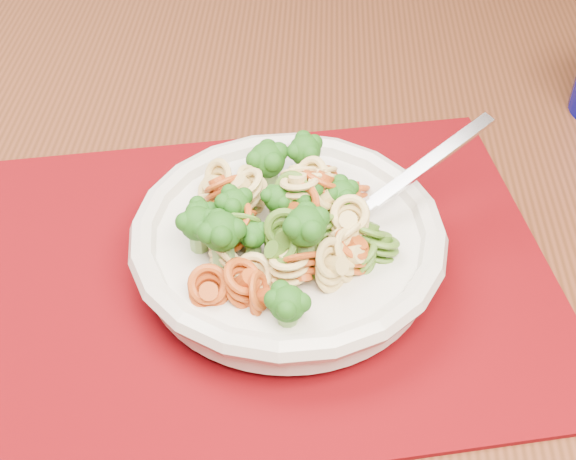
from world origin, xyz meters
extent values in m
cube|color=#562A18|center=(-0.01, 0.29, 0.74)|extent=(1.53, 1.22, 0.04)
cube|color=#580306|center=(0.00, 0.23, 0.76)|extent=(0.47, 0.38, 0.00)
cylinder|color=beige|center=(0.02, 0.23, 0.77)|extent=(0.10, 0.10, 0.01)
cylinder|color=beige|center=(0.02, 0.23, 0.78)|extent=(0.21, 0.21, 0.03)
torus|color=beige|center=(0.02, 0.23, 0.80)|extent=(0.23, 0.23, 0.02)
camera|label=1|loc=(-0.09, -0.18, 1.20)|focal=50.00mm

